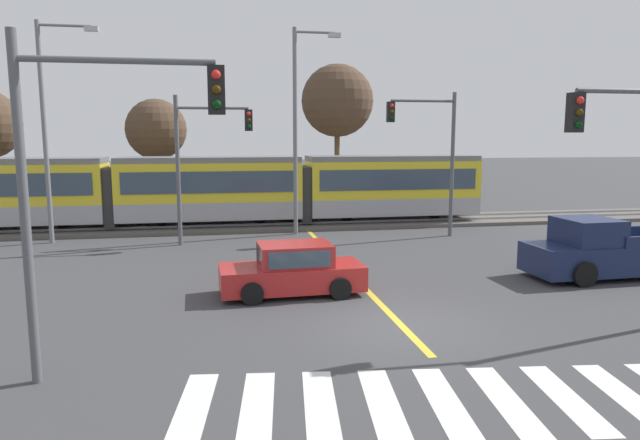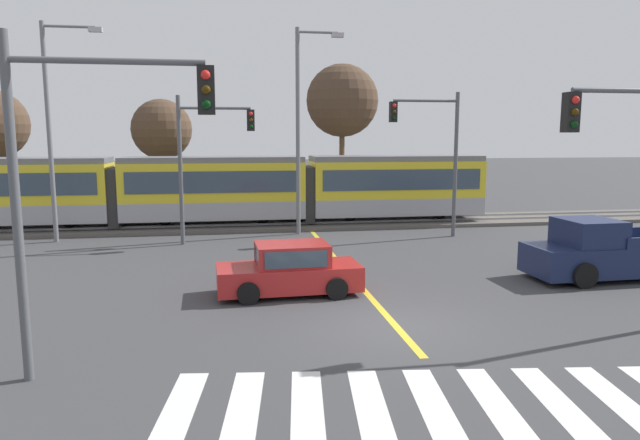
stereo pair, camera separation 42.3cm
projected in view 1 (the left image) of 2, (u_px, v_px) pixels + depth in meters
name	position (u px, v px, depth m)	size (l,w,h in m)	color
ground_plane	(401.00, 325.00, 14.09)	(200.00, 200.00, 0.00)	#3D3D3F
track_bed	(303.00, 224.00, 29.81)	(120.00, 4.00, 0.18)	#56514C
rail_near	(305.00, 223.00, 29.09)	(120.00, 0.08, 0.10)	#939399
rail_far	(301.00, 219.00, 30.49)	(120.00, 0.08, 0.10)	#939399
light_rail_tram	(210.00, 188.00, 28.68)	(28.00, 2.64, 3.43)	#9E9EA3
crosswalk_stripe_0	(193.00, 408.00, 9.81)	(0.56, 2.80, 0.01)	silver
crosswalk_stripe_1	(257.00, 406.00, 9.87)	(0.56, 2.80, 0.01)	silver
crosswalk_stripe_2	(320.00, 404.00, 9.94)	(0.56, 2.80, 0.01)	silver
crosswalk_stripe_3	(383.00, 403.00, 10.00)	(0.56, 2.80, 0.01)	silver
crosswalk_stripe_4	(444.00, 401.00, 10.07)	(0.56, 2.80, 0.01)	silver
crosswalk_stripe_5	(505.00, 399.00, 10.13)	(0.56, 2.80, 0.01)	silver
crosswalk_stripe_6	(565.00, 398.00, 10.19)	(0.56, 2.80, 0.01)	silver
crosswalk_stripe_7	(625.00, 396.00, 10.26)	(0.56, 2.80, 0.01)	silver
lane_centre_line	(347.00, 270.00, 19.96)	(0.20, 16.27, 0.01)	gold
sedan_crossing	(292.00, 271.00, 16.80)	(4.26, 2.04, 1.52)	#B22323
pickup_truck	(604.00, 252.00, 18.84)	(5.45, 2.35, 1.98)	#192347
traffic_light_far_right	(432.00, 143.00, 25.91)	(3.25, 0.38, 6.60)	#515459
traffic_light_far_left	(202.00, 149.00, 24.06)	(3.25, 0.38, 6.32)	#515459
traffic_light_near_left	(91.00, 158.00, 10.44)	(3.75, 0.38, 6.51)	#515459
street_lamp_west	(49.00, 119.00, 24.23)	(2.52, 0.28, 9.41)	slate
street_lamp_centre	(299.00, 120.00, 26.48)	(2.24, 0.28, 9.53)	slate
bare_tree_west	(156.00, 130.00, 33.38)	(3.54, 3.54, 6.79)	brown
bare_tree_east	(337.00, 101.00, 34.24)	(4.34, 4.34, 8.91)	brown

